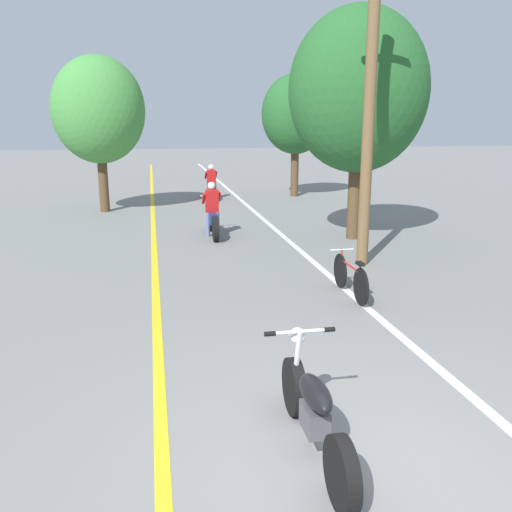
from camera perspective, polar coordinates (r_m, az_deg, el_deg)
ground_plane at (r=5.18m, az=10.90°, el=-21.50°), size 120.00×120.00×0.00m
lane_stripe_center at (r=16.52m, az=-10.77°, el=3.30°), size 0.14×48.00×0.01m
lane_stripe_edge at (r=16.86m, az=0.96°, el=3.76°), size 0.14×48.00×0.01m
utility_pole at (r=11.54m, az=11.81°, el=14.63°), size 1.10×0.24×6.18m
roadside_tree_right_near at (r=14.22m, az=10.74°, el=16.68°), size 3.50×3.15×5.75m
roadside_tree_right_far at (r=22.41m, az=4.19°, el=14.62°), size 2.74×2.46×4.86m
roadside_tree_left at (r=19.09m, az=-16.25°, el=14.49°), size 3.02×2.72×5.10m
motorcycle_foreground at (r=5.18m, az=6.10°, el=-15.93°), size 0.71×2.07×1.01m
motorcycle_rider_lead at (r=14.54m, az=-4.63°, el=4.21°), size 0.50×2.10×1.45m
motorcycle_rider_far at (r=21.78m, az=-4.71°, el=7.38°), size 0.50×1.94×1.36m
bicycle_parked at (r=9.63m, az=9.90°, el=-2.19°), size 0.44×1.66×0.74m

